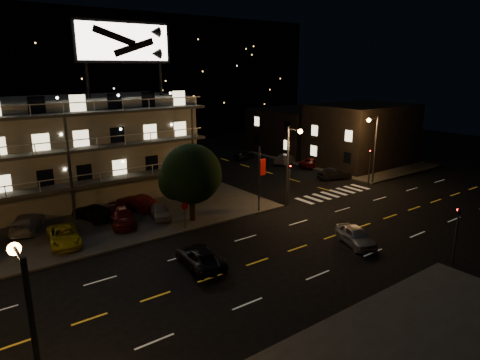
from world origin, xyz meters
TOP-DOWN VIEW (x-y plane):
  - ground at (0.00, 0.00)m, footprint 140.00×140.00m
  - curb_nw at (-14.00, 20.00)m, footprint 44.00×24.00m
  - curb_ne at (30.00, 20.00)m, footprint 16.00×24.00m
  - motel at (-9.94, 23.88)m, footprint 28.00×13.80m
  - side_bldg_front at (29.99, 16.00)m, footprint 14.06×10.00m
  - side_bldg_back at (29.99, 28.00)m, footprint 14.06×12.00m
  - hill_backdrop at (-5.94, 68.78)m, footprint 120.00×25.00m
  - streetlight_nc at (8.50, 7.94)m, footprint 0.44×1.92m
  - streetlight_ne at (22.14, 8.30)m, footprint 1.92×0.44m
  - streetlight_s at (-18.00, -7.94)m, footprint 0.44×1.92m
  - signal_nw at (9.00, 8.50)m, footprint 0.20×0.27m
  - signal_sw at (9.00, -8.50)m, footprint 0.20×0.27m
  - signal_ne at (22.00, 8.50)m, footprint 0.27×0.20m
  - banner_north at (5.09, 8.40)m, footprint 0.83×0.16m
  - stop_sign at (-3.00, 8.57)m, footprint 0.91×0.11m
  - tree at (-1.50, 9.97)m, footprint 5.53×5.33m
  - lot_car_2 at (-12.23, 11.32)m, footprint 2.89×5.10m
  - lot_car_3 at (-6.99, 12.68)m, footprint 3.14×5.25m
  - lot_car_4 at (-3.56, 12.20)m, footprint 2.49×3.98m
  - lot_car_7 at (-13.97, 15.98)m, footprint 3.94×5.38m
  - lot_car_8 at (-8.64, 15.37)m, footprint 3.17×4.76m
  - lot_car_9 at (-4.28, 15.75)m, footprint 2.78×4.61m
  - side_car_0 at (20.31, 12.31)m, footprint 4.37×2.67m
  - side_car_1 at (23.19, 18.85)m, footprint 4.83×3.03m
  - side_car_2 at (21.58, 22.63)m, footprint 5.29×3.82m
  - side_car_3 at (18.66, 28.65)m, footprint 4.19×2.52m
  - road_car_east at (6.13, -2.21)m, footprint 3.18×4.64m
  - road_car_west at (-5.66, 1.90)m, footprint 3.00×5.27m

SIDE VIEW (x-z plane):
  - ground at x=0.00m, z-range 0.00..0.00m
  - curb_nw at x=-14.00m, z-range 0.00..0.15m
  - curb_ne at x=30.00m, z-range 0.00..0.15m
  - side_car_1 at x=23.19m, z-range 0.00..1.24m
  - side_car_3 at x=18.66m, z-range 0.00..1.34m
  - side_car_0 at x=20.31m, z-range 0.00..1.36m
  - road_car_west at x=-5.66m, z-range 0.00..1.39m
  - side_car_2 at x=21.58m, z-range 0.00..1.42m
  - road_car_east at x=6.13m, z-range 0.00..1.47m
  - lot_car_4 at x=-3.56m, z-range 0.15..1.41m
  - lot_car_2 at x=-12.23m, z-range 0.15..1.49m
  - lot_car_3 at x=-6.99m, z-range 0.15..1.58m
  - lot_car_9 at x=-4.28m, z-range 0.15..1.59m
  - lot_car_7 at x=-13.97m, z-range 0.15..1.60m
  - lot_car_8 at x=-8.64m, z-range 0.15..1.65m
  - stop_sign at x=-3.00m, z-range 0.41..3.01m
  - signal_nw at x=9.00m, z-range 0.27..4.87m
  - signal_sw at x=9.00m, z-range 0.27..4.87m
  - signal_ne at x=22.00m, z-range 0.27..4.87m
  - banner_north at x=5.09m, z-range 0.23..6.63m
  - side_bldg_back at x=29.99m, z-range 0.00..7.00m
  - side_bldg_front at x=29.99m, z-range 0.00..8.50m
  - tree at x=-1.50m, z-range 0.81..7.77m
  - streetlight_nc at x=8.50m, z-range 0.96..8.96m
  - streetlight_ne at x=22.14m, z-range 0.96..8.96m
  - streetlight_s at x=-18.00m, z-range 0.96..8.96m
  - motel at x=-9.94m, z-range -3.71..14.39m
  - hill_backdrop at x=-5.94m, z-range -0.45..23.55m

